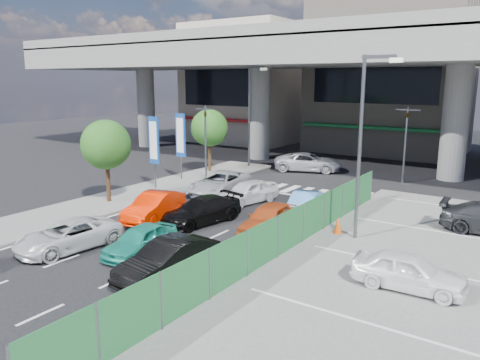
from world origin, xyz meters
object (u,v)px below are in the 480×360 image
Objects in this scene: signboard_near at (154,142)px; sedan_white_mid_left at (68,235)px; traffic_light_left at (205,125)px; signboard_far at (181,137)px; street_lamp_left at (251,108)px; sedan_white_front_mid at (248,192)px; sedan_black_mid at (201,210)px; taxi_orange_right at (269,219)px; parked_sedan_white at (409,271)px; tree_near at (106,145)px; taxi_orange_left at (154,207)px; street_lamp_right at (365,133)px; kei_truck_front_right at (304,204)px; hatch_black_mid_right at (168,260)px; taxi_teal_mid at (141,240)px; crossing_wagon_silver at (308,162)px; wagon_silver_front_left at (220,183)px; traffic_cone at (338,225)px; tree_far at (209,128)px; traffic_light_right at (407,126)px.

sedan_white_mid_left is (4.72, -10.00, -2.45)m from signboard_near.
traffic_light_left is 1.11× the size of signboard_far.
sedan_white_front_mid is (5.94, -9.47, -4.10)m from street_lamp_left.
sedan_black_mid is 1.09× the size of taxi_orange_right.
sedan_white_front_mid is 1.04× the size of parked_sedan_white.
street_lamp_left is 1.67× the size of tree_near.
street_lamp_left is 1.91× the size of taxi_orange_left.
street_lamp_right reaches higher than signboard_near.
kei_truck_front_right is at bearing 66.87° from sedan_white_mid_left.
tree_near is 1.23× the size of sedan_white_front_mid.
street_lamp_left is (-0.13, 6.00, 0.83)m from traffic_light_left.
street_lamp_right is 13.21m from sedan_white_mid_left.
hatch_black_mid_right is at bearing -118.29° from street_lamp_right.
street_lamp_left is 2.17× the size of kei_truck_front_right.
taxi_teal_mid is (2.93, 1.29, -0.00)m from sedan_white_mid_left.
street_lamp_right is 1.57× the size of crossing_wagon_silver.
tree_near reaches higher than wagon_silver_front_left.
parked_sedan_white is 5.94m from traffic_cone.
signboard_near is at bearing 157.14° from taxi_orange_right.
taxi_teal_mid is at bearing -129.51° from traffic_cone.
street_lamp_right is at bearing -40.01° from kei_truck_front_right.
kei_truck_front_right is (9.75, -9.91, -4.16)m from street_lamp_left.
street_lamp_right is 5.75m from taxi_orange_right.
tree_near is at bearing -87.13° from signboard_near.
wagon_silver_front_left is 1.32× the size of parked_sedan_white.
signboard_far is 6.12× the size of traffic_cone.
parked_sedan_white is (17.96, -8.99, -2.37)m from signboard_far.
tree_far is 7.49m from wagon_silver_front_left.
traffic_light_right reaches higher than signboard_near.
crossing_wagon_silver is (-5.16, 14.56, 0.02)m from taxi_orange_right.
sedan_black_mid is (6.01, -7.98, -3.29)m from traffic_light_left.
sedan_white_mid_left is (3.72, -14.01, -3.32)m from traffic_light_left.
tree_near is at bearing 134.15° from sedan_white_mid_left.
traffic_light_left is at bearing 126.65° from crossing_wagon_silver.
crossing_wagon_silver reaches higher than taxi_orange_left.
kei_truck_front_right is at bearing 65.99° from taxi_teal_mid.
taxi_teal_mid is 19.93m from crossing_wagon_silver.
signboard_far is 16.77m from hatch_black_mid_right.
sedan_white_front_mid is (6.62, 4.53, -2.72)m from tree_near.
street_lamp_left reaches higher than traffic_light_left.
traffic_light_right is at bearing 70.26° from taxi_teal_mid.
sedan_white_mid_left is at bearing -131.22° from kei_truck_front_right.
traffic_cone is (2.69, -1.94, -0.16)m from kei_truck_front_right.
traffic_light_left reaches higher than sedan_black_mid.
taxi_teal_mid is 10.27m from parked_sedan_white.
traffic_light_right reaches higher than tree_near.
traffic_light_left is 14.68m from street_lamp_right.
crossing_wagon_silver is at bearing 63.87° from signboard_near.
tree_near is (-0.67, -14.00, -1.38)m from street_lamp_left.
traffic_light_left is 1.17× the size of sedan_black_mid.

